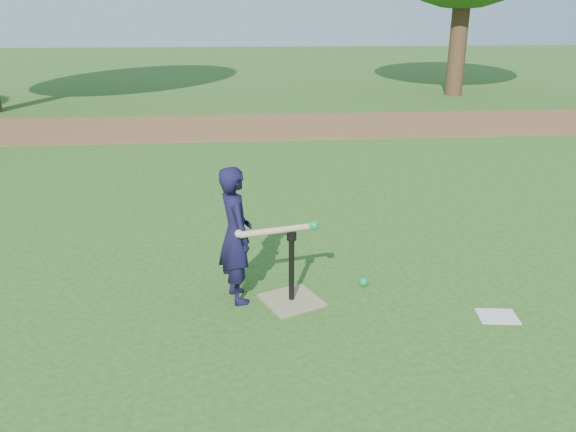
{
  "coord_description": "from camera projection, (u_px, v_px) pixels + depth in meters",
  "views": [
    {
      "loc": [
        -0.05,
        -4.49,
        2.25
      ],
      "look_at": [
        0.38,
        -0.04,
        0.65
      ],
      "focal_mm": 35.0,
      "sensor_mm": 36.0,
      "label": 1
    }
  ],
  "objects": [
    {
      "name": "dirt_strip",
      "position": [
        237.0,
        127.0,
        11.99
      ],
      "size": [
        24.0,
        3.0,
        0.01
      ],
      "primitive_type": "cube",
      "color": "brown",
      "rests_on": "ground"
    },
    {
      "name": "ground",
      "position": [
        245.0,
        285.0,
        4.97
      ],
      "size": [
        80.0,
        80.0,
        0.0
      ],
      "primitive_type": "plane",
      "color": "#285116",
      "rests_on": "ground"
    },
    {
      "name": "batting_tee",
      "position": [
        291.0,
        289.0,
        4.64
      ],
      "size": [
        0.57,
        0.57,
        0.61
      ],
      "color": "#91845C",
      "rests_on": "ground"
    },
    {
      "name": "child",
      "position": [
        236.0,
        235.0,
        4.54
      ],
      "size": [
        0.38,
        0.48,
        1.14
      ],
      "primitive_type": "imported",
      "rotation": [
        0.0,
        0.0,
        1.85
      ],
      "color": "black",
      "rests_on": "ground"
    },
    {
      "name": "wiffle_ball_ground",
      "position": [
        364.0,
        282.0,
        4.94
      ],
      "size": [
        0.08,
        0.08,
        0.08
      ],
      "primitive_type": "sphere",
      "color": "#0C8E41",
      "rests_on": "ground"
    },
    {
      "name": "swing_action",
      "position": [
        281.0,
        230.0,
        4.42
      ],
      "size": [
        0.67,
        0.19,
        0.11
      ],
      "color": "tan",
      "rests_on": "ground"
    },
    {
      "name": "clipboard",
      "position": [
        497.0,
        316.0,
        4.43
      ],
      "size": [
        0.33,
        0.27,
        0.01
      ],
      "primitive_type": "cube",
      "rotation": [
        0.0,
        0.0,
        -0.14
      ],
      "color": "silver",
      "rests_on": "ground"
    }
  ]
}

